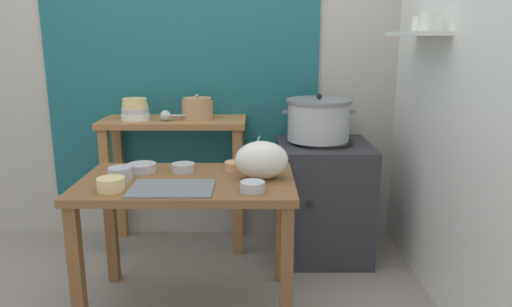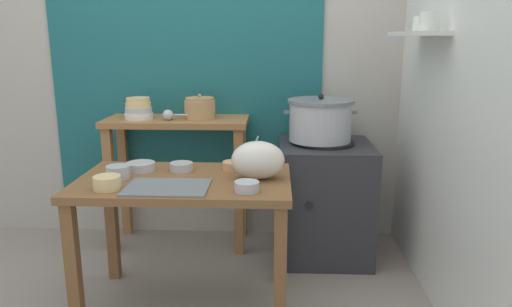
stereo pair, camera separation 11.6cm
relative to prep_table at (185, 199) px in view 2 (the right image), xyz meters
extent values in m
plane|color=gray|center=(-0.01, -0.03, -0.61)|extent=(9.00, 9.00, 0.00)
cube|color=#B2ADA3|center=(0.09, 1.07, 0.69)|extent=(4.40, 0.10, 2.60)
cube|color=#1E6066|center=(-0.16, 1.01, 0.74)|extent=(1.90, 0.02, 2.10)
cube|color=silver|center=(1.39, 0.17, 0.69)|extent=(0.10, 3.20, 2.60)
cube|color=silver|center=(1.24, 0.37, 0.84)|extent=(0.20, 0.56, 0.02)
cylinder|color=silver|center=(1.24, 0.20, 0.90)|extent=(0.08, 0.08, 0.09)
cylinder|color=silver|center=(1.24, 0.34, 0.89)|extent=(0.07, 0.07, 0.08)
cube|color=brown|center=(0.00, 0.00, 0.09)|extent=(1.10, 0.66, 0.04)
cube|color=brown|center=(-0.50, -0.28, -0.27)|extent=(0.06, 0.06, 0.68)
cube|color=brown|center=(0.50, -0.28, -0.27)|extent=(0.06, 0.06, 0.68)
cube|color=brown|center=(-0.50, 0.28, -0.27)|extent=(0.06, 0.06, 0.68)
cube|color=brown|center=(0.50, 0.28, -0.27)|extent=(0.06, 0.06, 0.68)
cube|color=#9E6B3D|center=(-0.20, 0.80, 0.27)|extent=(0.96, 0.40, 0.04)
cube|color=#9E6B3D|center=(-0.63, 0.65, -0.18)|extent=(0.06, 0.06, 0.86)
cube|color=#9E6B3D|center=(0.23, 0.65, -0.18)|extent=(0.06, 0.06, 0.86)
cube|color=#9E6B3D|center=(-0.63, 0.95, -0.18)|extent=(0.06, 0.06, 0.86)
cube|color=#9E6B3D|center=(0.23, 0.95, -0.18)|extent=(0.06, 0.06, 0.86)
cube|color=#2D2D33|center=(0.80, 0.67, -0.23)|extent=(0.60, 0.60, 0.76)
cylinder|color=black|center=(0.80, 0.67, 0.16)|extent=(0.36, 0.36, 0.02)
cylinder|color=black|center=(0.68, 0.37, -0.16)|extent=(0.04, 0.02, 0.04)
cylinder|color=#B7BABF|center=(0.76, 0.69, 0.29)|extent=(0.40, 0.40, 0.25)
cylinder|color=slate|center=(0.76, 0.69, 0.43)|extent=(0.42, 0.42, 0.02)
sphere|color=black|center=(0.76, 0.69, 0.46)|extent=(0.04, 0.04, 0.04)
cube|color=slate|center=(0.54, 0.69, 0.36)|extent=(0.04, 0.02, 0.02)
cube|color=slate|center=(0.97, 0.69, 0.36)|extent=(0.04, 0.02, 0.02)
cylinder|color=tan|center=(-0.03, 0.80, 0.35)|extent=(0.21, 0.21, 0.12)
cylinder|color=tan|center=(-0.03, 0.80, 0.42)|extent=(0.19, 0.19, 0.02)
sphere|color=tan|center=(-0.03, 0.80, 0.44)|extent=(0.02, 0.02, 0.02)
cylinder|color=silver|center=(-0.44, 0.78, 0.31)|extent=(0.19, 0.19, 0.04)
cylinder|color=#B7BABF|center=(-0.44, 0.78, 0.35)|extent=(0.18, 0.18, 0.04)
cylinder|color=#E5C684|center=(-0.44, 0.78, 0.39)|extent=(0.17, 0.17, 0.03)
cylinder|color=#E5C684|center=(-0.44, 0.78, 0.42)|extent=(0.15, 0.15, 0.03)
sphere|color=#B7BABF|center=(-0.24, 0.73, 0.33)|extent=(0.07, 0.07, 0.07)
cylinder|color=#B7BABF|center=(-0.09, 0.73, 0.33)|extent=(0.22, 0.02, 0.01)
cube|color=slate|center=(-0.05, -0.17, 0.12)|extent=(0.40, 0.28, 0.01)
ellipsoid|color=silver|center=(0.38, 0.01, 0.21)|extent=(0.27, 0.18, 0.20)
cylinder|color=#B7BABF|center=(-0.04, 0.14, 0.13)|extent=(0.13, 0.13, 0.05)
cylinder|color=brown|center=(-0.04, 0.14, 0.15)|extent=(0.11, 0.11, 0.01)
cylinder|color=#E5C684|center=(-0.33, -0.20, 0.14)|extent=(0.13, 0.13, 0.07)
cylinder|color=brown|center=(-0.33, -0.20, 0.17)|extent=(0.11, 0.11, 0.01)
cylinder|color=#B7BABF|center=(-0.26, 0.14, 0.13)|extent=(0.15, 0.15, 0.05)
cylinder|color=#337238|center=(-0.26, 0.14, 0.15)|extent=(0.13, 0.13, 0.01)
cylinder|color=tan|center=(0.24, 0.18, 0.13)|extent=(0.12, 0.12, 0.05)
cylinder|color=brown|center=(0.24, 0.18, 0.15)|extent=(0.10, 0.10, 0.01)
cylinder|color=#B7BABF|center=(0.34, -0.20, 0.14)|extent=(0.12, 0.12, 0.05)
cylinder|color=#BFB28C|center=(0.34, -0.20, 0.15)|extent=(0.10, 0.10, 0.01)
cylinder|color=#B7BABF|center=(0.35, 0.25, 0.15)|extent=(0.11, 0.11, 0.07)
cylinder|color=beige|center=(0.35, 0.25, 0.17)|extent=(0.10, 0.10, 0.01)
cylinder|color=#B7BABF|center=(0.34, 0.27, 0.20)|extent=(0.08, 0.03, 0.17)
cylinder|color=#B7BABF|center=(-0.34, -0.02, 0.15)|extent=(0.12, 0.12, 0.07)
cylinder|color=beige|center=(-0.34, -0.02, 0.17)|extent=(0.10, 0.10, 0.01)
camera|label=1|loc=(0.35, -2.36, 0.82)|focal=33.59mm
camera|label=2|loc=(0.47, -2.36, 0.82)|focal=33.59mm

